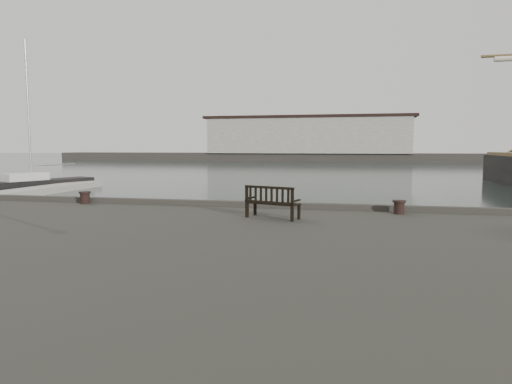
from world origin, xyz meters
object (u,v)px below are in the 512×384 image
bollard_left (85,198)px  yacht_b (38,187)px  bollard_right (399,207)px  bench (272,208)px

bollard_left → yacht_b: (-16.51, 18.61, -1.52)m
bollard_right → yacht_b: size_ratio=0.03×
bench → yacht_b: size_ratio=0.13×
bench → bollard_right: 3.90m
bench → bollard_left: bearing=-176.1°
bench → bollard_left: 7.27m
bollard_left → yacht_b: 24.93m
yacht_b → bench: bearing=-19.1°
bollard_left → bollard_right: bollard_left is taller
bench → bollard_right: size_ratio=3.98×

